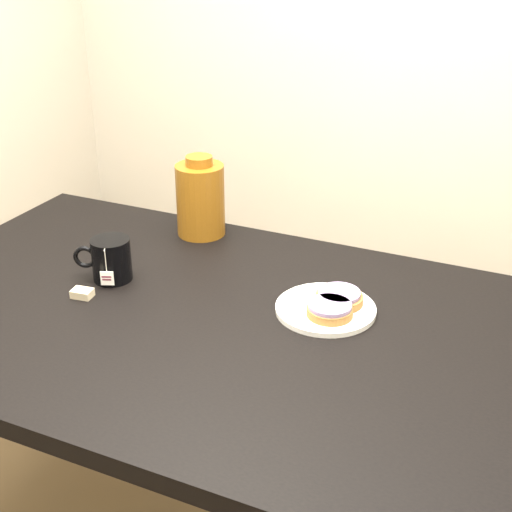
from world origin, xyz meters
name	(u,v)px	position (x,y,z in m)	size (l,w,h in m)	color
table	(195,344)	(0.00, 0.00, 0.67)	(1.40, 0.90, 0.75)	black
plate	(326,308)	(0.26, 0.11, 0.76)	(0.21, 0.21, 0.02)	white
bagel_back	(339,297)	(0.28, 0.14, 0.77)	(0.11, 0.11, 0.03)	brown
bagel_front	(330,309)	(0.28, 0.08, 0.77)	(0.13, 0.13, 0.03)	brown
mug	(110,259)	(-0.24, 0.05, 0.80)	(0.14, 0.12, 0.10)	black
teabag_pouch	(82,293)	(-0.25, -0.05, 0.76)	(0.04, 0.03, 0.02)	#C6B793
bagel_package	(200,199)	(-0.18, 0.36, 0.85)	(0.16, 0.16, 0.21)	#58300B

